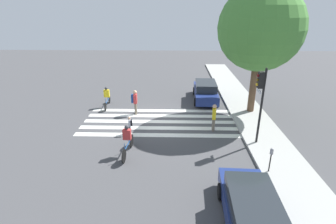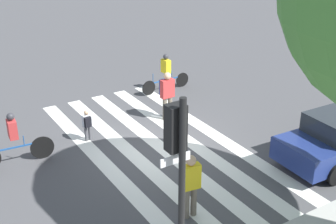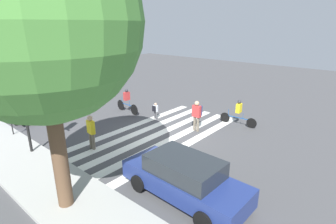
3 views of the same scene
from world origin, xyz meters
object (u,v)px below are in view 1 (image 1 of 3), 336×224
pedestrian_adult_blue_shirt (214,116)px  street_tree (261,28)px  pedestrian_adult_tall_backpack (135,100)px  cyclist_mid_street (107,96)px  cyclist_far_lane (127,139)px  pedestrian_adult_yellow_jacket (130,124)px  car_parked_silver_sedan (252,211)px  traffic_light (261,93)px  car_parked_dark_suv (206,91)px  parking_meter (271,155)px

pedestrian_adult_blue_shirt → street_tree: bearing=142.2°
pedestrian_adult_tall_backpack → cyclist_mid_street: (-1.39, -2.33, -0.17)m
street_tree → pedestrian_adult_tall_backpack: street_tree is taller
cyclist_far_lane → cyclist_mid_street: size_ratio=0.99×
pedestrian_adult_yellow_jacket → car_parked_silver_sedan: (7.14, 5.29, 0.09)m
pedestrian_adult_yellow_jacket → cyclist_far_lane: size_ratio=0.48×
traffic_light → cyclist_far_lane: traffic_light is taller
traffic_light → cyclist_mid_street: (-5.62, -9.54, -2.16)m
cyclist_far_lane → cyclist_mid_street: 7.38m
cyclist_far_lane → car_parked_silver_sedan: cyclist_far_lane is taller
pedestrian_adult_yellow_jacket → cyclist_far_lane: 2.42m
car_parked_dark_suv → car_parked_silver_sedan: car_parked_dark_suv is taller
pedestrian_adult_tall_backpack → cyclist_far_lane: (5.47, 0.39, -0.16)m
street_tree → pedestrian_adult_tall_backpack: size_ratio=4.89×
street_tree → car_parked_silver_sedan: size_ratio=1.78×
street_tree → car_parked_silver_sedan: street_tree is taller
pedestrian_adult_yellow_jacket → car_parked_silver_sedan: bearing=-152.9°
street_tree → car_parked_dark_suv: bearing=-131.5°
pedestrian_adult_blue_shirt → cyclist_far_lane: size_ratio=0.75×
pedestrian_adult_blue_shirt → car_parked_dark_suv: bearing=-173.4°
pedestrian_adult_yellow_jacket → cyclist_mid_street: size_ratio=0.47×
cyclist_far_lane → car_parked_dark_suv: cyclist_far_lane is taller
pedestrian_adult_blue_shirt → car_parked_silver_sedan: bearing=9.4°
cyclist_mid_street → car_parked_silver_sedan: cyclist_mid_street is taller
car_parked_silver_sedan → pedestrian_adult_yellow_jacket: bearing=-140.8°
traffic_light → cyclist_mid_street: bearing=-120.5°
parking_meter → pedestrian_adult_tall_backpack: (-7.02, -7.11, 0.03)m
pedestrian_adult_tall_backpack → cyclist_far_lane: bearing=1.8°
cyclist_far_lane → car_parked_dark_suv: 9.88m
traffic_light → pedestrian_adult_tall_backpack: size_ratio=2.45×
pedestrian_adult_blue_shirt → car_parked_silver_sedan: pedestrian_adult_blue_shirt is taller
pedestrian_adult_blue_shirt → car_parked_dark_suv: pedestrian_adult_blue_shirt is taller
pedestrian_adult_tall_backpack → car_parked_dark_suv: size_ratio=0.38×
cyclist_mid_street → car_parked_silver_sedan: 13.96m
cyclist_mid_street → traffic_light: bearing=56.3°
traffic_light → parking_meter: 3.44m
cyclist_mid_street → car_parked_silver_sedan: size_ratio=0.47×
street_tree → parking_meter: bearing=-8.7°
cyclist_mid_street → car_parked_dark_suv: cyclist_mid_street is taller
pedestrian_adult_blue_shirt → car_parked_dark_suv: (-5.64, 0.11, -0.20)m
pedestrian_adult_tall_backpack → pedestrian_adult_yellow_jacket: size_ratio=1.63×
pedestrian_adult_tall_backpack → pedestrian_adult_blue_shirt: pedestrian_adult_tall_backpack is taller
traffic_light → pedestrian_adult_blue_shirt: size_ratio=2.52×
traffic_light → cyclist_far_lane: (1.24, -6.82, -2.14)m
parking_meter → car_parked_dark_suv: 10.29m
cyclist_mid_street → cyclist_far_lane: bearing=18.4°
parking_meter → street_tree: size_ratio=0.16×
cyclist_far_lane → car_parked_dark_suv: bearing=155.1°
pedestrian_adult_tall_backpack → car_parked_silver_sedan: (10.23, 5.41, -0.31)m
street_tree → pedestrian_adult_yellow_jacket: (3.57, -8.13, -5.19)m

